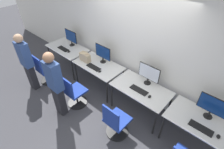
{
  "coord_description": "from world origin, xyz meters",
  "views": [
    {
      "loc": [
        2.05,
        -2.13,
        3.28
      ],
      "look_at": [
        0.0,
        0.14,
        0.88
      ],
      "focal_mm": 28.0,
      "sensor_mm": 36.0,
      "label": 1
    }
  ],
  "objects_px": {
    "person_far_left": "(26,61)",
    "mouse_far_right": "(218,137)",
    "mouse_far_left": "(69,52)",
    "keyboard_far_right": "(201,128)",
    "keyboard_right": "(139,90)",
    "handbag": "(85,57)",
    "office_chair_far_left": "(45,71)",
    "office_chair_right": "(116,123)",
    "person_left": "(55,83)",
    "keyboard_far_left": "(63,49)",
    "monitor_left": "(103,53)",
    "monitor_far_right": "(213,106)",
    "monitor_far_left": "(71,37)",
    "mouse_left": "(100,71)",
    "office_chair_left": "(74,94)",
    "monitor_right": "(149,74)",
    "mouse_right": "(150,97)",
    "keyboard_left": "(94,67)"
  },
  "relations": [
    {
      "from": "monitor_left",
      "to": "mouse_right",
      "type": "bearing_deg",
      "value": -10.08
    },
    {
      "from": "office_chair_left",
      "to": "mouse_left",
      "type": "bearing_deg",
      "value": 72.81
    },
    {
      "from": "monitor_right",
      "to": "mouse_far_right",
      "type": "height_order",
      "value": "monitor_right"
    },
    {
      "from": "person_far_left",
      "to": "mouse_far_right",
      "type": "relative_size",
      "value": 17.56
    },
    {
      "from": "keyboard_far_left",
      "to": "mouse_far_left",
      "type": "distance_m",
      "value": 0.27
    },
    {
      "from": "monitor_far_left",
      "to": "mouse_left",
      "type": "distance_m",
      "value": 1.64
    },
    {
      "from": "office_chair_right",
      "to": "monitor_far_right",
      "type": "relative_size",
      "value": 1.76
    },
    {
      "from": "office_chair_far_left",
      "to": "monitor_left",
      "type": "height_order",
      "value": "monitor_left"
    },
    {
      "from": "keyboard_far_left",
      "to": "keyboard_far_right",
      "type": "bearing_deg",
      "value": -0.4
    },
    {
      "from": "keyboard_far_left",
      "to": "monitor_far_right",
      "type": "distance_m",
      "value": 3.99
    },
    {
      "from": "monitor_left",
      "to": "mouse_far_right",
      "type": "bearing_deg",
      "value": -6.07
    },
    {
      "from": "mouse_far_left",
      "to": "keyboard_far_right",
      "type": "bearing_deg",
      "value": -0.46
    },
    {
      "from": "monitor_far_right",
      "to": "person_far_left",
      "type": "bearing_deg",
      "value": -160.45
    },
    {
      "from": "monitor_right",
      "to": "keyboard_right",
      "type": "relative_size",
      "value": 1.25
    },
    {
      "from": "person_far_left",
      "to": "person_left",
      "type": "relative_size",
      "value": 0.97
    },
    {
      "from": "mouse_right",
      "to": "mouse_far_right",
      "type": "bearing_deg",
      "value": -1.13
    },
    {
      "from": "keyboard_far_left",
      "to": "mouse_far_right",
      "type": "relative_size",
      "value": 4.42
    },
    {
      "from": "keyboard_far_left",
      "to": "monitor_right",
      "type": "xyz_separation_m",
      "value": [
        2.64,
        0.36,
        0.26
      ]
    },
    {
      "from": "monitor_far_left",
      "to": "mouse_far_left",
      "type": "bearing_deg",
      "value": -50.32
    },
    {
      "from": "keyboard_far_left",
      "to": "mouse_far_right",
      "type": "xyz_separation_m",
      "value": [
        4.24,
        -0.01,
        0.01
      ]
    },
    {
      "from": "office_chair_right",
      "to": "person_left",
      "type": "bearing_deg",
      "value": -163.23
    },
    {
      "from": "mouse_right",
      "to": "keyboard_right",
      "type": "bearing_deg",
      "value": 176.19
    },
    {
      "from": "keyboard_left",
      "to": "keyboard_right",
      "type": "bearing_deg",
      "value": 3.28
    },
    {
      "from": "keyboard_far_left",
      "to": "person_far_left",
      "type": "xyz_separation_m",
      "value": [
        0.02,
        -1.09,
        0.12
      ]
    },
    {
      "from": "person_far_left",
      "to": "keyboard_left",
      "type": "xyz_separation_m",
      "value": [
        1.3,
        1.05,
        -0.12
      ]
    },
    {
      "from": "office_chair_left",
      "to": "monitor_far_left",
      "type": "bearing_deg",
      "value": 142.07
    },
    {
      "from": "keyboard_far_left",
      "to": "keyboard_left",
      "type": "distance_m",
      "value": 1.32
    },
    {
      "from": "mouse_right",
      "to": "handbag",
      "type": "xyz_separation_m",
      "value": [
        -1.98,
        0.01,
        0.1
      ]
    },
    {
      "from": "keyboard_far_left",
      "to": "monitor_left",
      "type": "bearing_deg",
      "value": 12.94
    },
    {
      "from": "keyboard_far_left",
      "to": "office_chair_left",
      "type": "relative_size",
      "value": 0.45
    },
    {
      "from": "office_chair_far_left",
      "to": "keyboard_right",
      "type": "xyz_separation_m",
      "value": [
        2.58,
        0.76,
        0.38
      ]
    },
    {
      "from": "mouse_left",
      "to": "person_left",
      "type": "height_order",
      "value": "person_left"
    },
    {
      "from": "office_chair_left",
      "to": "office_chair_right",
      "type": "bearing_deg",
      "value": 1.62
    },
    {
      "from": "person_far_left",
      "to": "person_left",
      "type": "height_order",
      "value": "person_left"
    },
    {
      "from": "handbag",
      "to": "office_chair_far_left",
      "type": "bearing_deg",
      "value": -139.51
    },
    {
      "from": "keyboard_right",
      "to": "handbag",
      "type": "xyz_separation_m",
      "value": [
        -1.7,
        -0.01,
        0.11
      ]
    },
    {
      "from": "mouse_far_left",
      "to": "mouse_far_right",
      "type": "height_order",
      "value": "same"
    },
    {
      "from": "person_far_left",
      "to": "keyboard_far_right",
      "type": "height_order",
      "value": "person_far_left"
    },
    {
      "from": "keyboard_left",
      "to": "keyboard_far_right",
      "type": "height_order",
      "value": "same"
    },
    {
      "from": "keyboard_far_right",
      "to": "monitor_far_right",
      "type": "bearing_deg",
      "value": 90.0
    },
    {
      "from": "office_chair_left",
      "to": "keyboard_far_right",
      "type": "bearing_deg",
      "value": 15.3
    },
    {
      "from": "person_far_left",
      "to": "handbag",
      "type": "distance_m",
      "value": 1.45
    },
    {
      "from": "mouse_far_left",
      "to": "handbag",
      "type": "xyz_separation_m",
      "value": [
        0.68,
        0.02,
        0.1
      ]
    },
    {
      "from": "keyboard_right",
      "to": "handbag",
      "type": "height_order",
      "value": "handbag"
    },
    {
      "from": "monitor_far_left",
      "to": "office_chair_right",
      "type": "height_order",
      "value": "monitor_far_left"
    },
    {
      "from": "keyboard_left",
      "to": "keyboard_right",
      "type": "xyz_separation_m",
      "value": [
        1.32,
        0.08,
        0.0
      ]
    },
    {
      "from": "monitor_right",
      "to": "mouse_far_right",
      "type": "bearing_deg",
      "value": -12.96
    },
    {
      "from": "office_chair_right",
      "to": "monitor_far_right",
      "type": "height_order",
      "value": "monitor_far_right"
    },
    {
      "from": "keyboard_right",
      "to": "monitor_far_right",
      "type": "relative_size",
      "value": 0.8
    },
    {
      "from": "monitor_right",
      "to": "monitor_far_right",
      "type": "height_order",
      "value": "same"
    }
  ]
}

